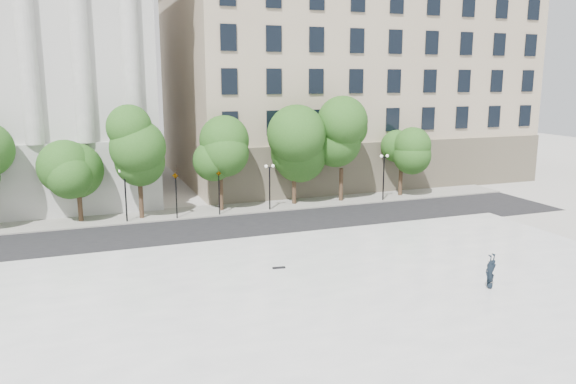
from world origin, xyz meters
The scene contains 11 objects.
ground centered at (0.00, 0.00, 0.00)m, with size 160.00×160.00×0.00m, color beige.
plaza centered at (0.00, 3.00, 0.23)m, with size 44.00×22.00×0.45m, color white.
street centered at (0.00, 18.00, 0.01)m, with size 60.00×8.00×0.02m, color black.
far_sidewalk centered at (0.00, 24.00, 0.06)m, with size 60.00×4.00×0.12m, color #9D9A91.
building_east centered at (20.00, 38.91, 11.14)m, with size 36.00×26.15×23.00m.
traffic_light_west centered at (-1.42, 22.30, 3.75)m, with size 0.60×1.91×4.25m.
traffic_light_east centered at (2.02, 22.30, 3.71)m, with size 0.94×1.78×4.21m.
person_lying centered at (10.85, 0.67, 0.70)m, with size 0.66×0.43×1.80m, color black.
skateboard centered at (1.80, 7.31, 0.49)m, with size 0.73×0.19×0.08m, color black.
street_trees centered at (-0.34, 23.75, 5.33)m, with size 43.16×4.82×7.97m.
lamp_posts centered at (0.27, 22.60, 2.90)m, with size 35.29×0.28×4.29m.
Camera 1 is at (-8.25, -21.10, 10.97)m, focal length 35.00 mm.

